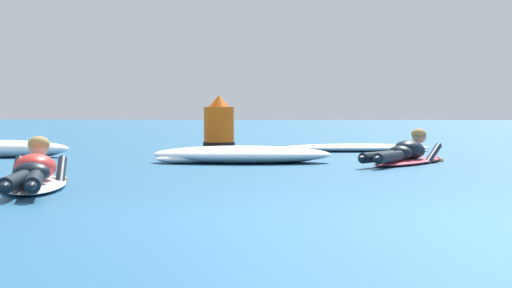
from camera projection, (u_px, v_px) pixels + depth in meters
ground_plane at (367, 153)px, 15.82m from camera, size 120.00×120.00×0.00m
surfer_near at (34, 175)px, 8.43m from camera, size 1.13×2.63×0.54m
surfer_far at (406, 155)px, 12.35m from camera, size 1.41×2.50×0.54m
whitewater_front at (3, 149)px, 14.19m from camera, size 2.20×1.00×0.28m
whitewater_mid_left at (356, 148)px, 16.28m from camera, size 2.87×1.38×0.15m
whitewater_mid_right at (242, 155)px, 12.70m from camera, size 2.63×1.34×0.25m
channel_marker_buoy at (219, 127)px, 17.82m from camera, size 0.64×0.64×1.07m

